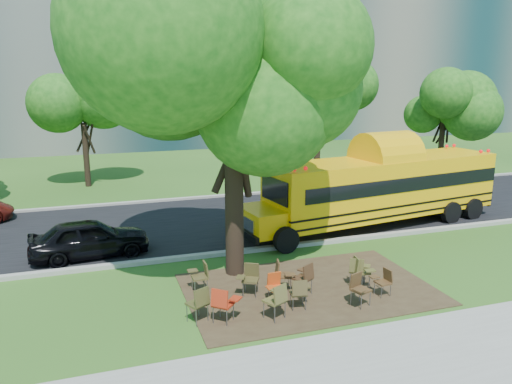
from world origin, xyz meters
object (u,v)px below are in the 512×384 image
object	(u,v)px
chair_0	(199,300)
chair_1	(223,302)
chair_11	(305,276)
chair_10	(282,273)
chair_5	(359,286)
school_bus	(382,187)
chair_6	(384,279)
main_tree	(233,84)
chair_7	(358,269)
chair_8	(201,274)
chair_9	(250,276)
chair_12	(360,269)
chair_3	(275,285)
chair_4	(300,291)
chair_2	(277,297)
black_car	(90,238)

from	to	relation	value
chair_0	chair_1	size ratio (longest dim) A/B	0.99
chair_11	chair_10	bearing A→B (deg)	108.07
chair_0	chair_10	size ratio (longest dim) A/B	1.05
chair_10	chair_5	bearing A→B (deg)	59.79
chair_0	chair_5	distance (m)	4.23
school_bus	chair_6	xyz separation A→B (m)	(-3.62, -5.98, -1.11)
main_tree	chair_7	world-z (taller)	main_tree
chair_5	chair_7	distance (m)	1.31
chair_8	chair_9	world-z (taller)	chair_8
chair_5	chair_6	size ratio (longest dim) A/B	1.15
school_bus	chair_5	size ratio (longest dim) A/B	12.72
chair_8	chair_12	bearing A→B (deg)	-105.45
chair_1	chair_3	size ratio (longest dim) A/B	1.14
chair_5	chair_9	bearing A→B (deg)	-51.85
chair_5	chair_10	xyz separation A→B (m)	(-1.59, 1.52, -0.00)
chair_4	chair_6	distance (m)	2.57
school_bus	chair_6	bearing A→B (deg)	-129.69
chair_9	main_tree	bearing A→B (deg)	-63.20
school_bus	chair_11	xyz separation A→B (m)	(-5.69, -5.26, -1.01)
chair_5	chair_12	size ratio (longest dim) A/B	0.99
chair_1	chair_7	world-z (taller)	chair_1
chair_2	chair_10	xyz separation A→B (m)	(0.74, 1.56, -0.04)
chair_8	chair_5	bearing A→B (deg)	-121.15
chair_4	chair_6	xyz separation A→B (m)	(2.57, 0.07, -0.05)
chair_8	chair_9	size ratio (longest dim) A/B	1.00
main_tree	chair_0	distance (m)	6.12
chair_5	black_car	size ratio (longest dim) A/B	0.23
chair_7	black_car	bearing A→B (deg)	-177.84
chair_1	chair_4	xyz separation A→B (m)	(2.09, 0.12, -0.05)
chair_6	chair_8	world-z (taller)	chair_8
chair_7	chair_10	distance (m)	2.25
chair_0	chair_8	size ratio (longest dim) A/B	1.05
chair_4	chair_12	size ratio (longest dim) A/B	0.95
chair_0	chair_3	size ratio (longest dim) A/B	1.13
chair_6	chair_7	distance (m)	0.87
chair_9	black_car	size ratio (longest dim) A/B	0.23
main_tree	chair_3	distance (m)	5.77
chair_5	chair_8	bearing A→B (deg)	-49.79
chair_10	chair_12	distance (m)	2.29
chair_5	chair_9	size ratio (longest dim) A/B	1.00
chair_11	chair_12	distance (m)	1.73
chair_6	chair_10	distance (m)	2.83
chair_4	chair_11	bearing A→B (deg)	67.82
chair_2	chair_5	world-z (taller)	chair_2
school_bus	chair_5	distance (m)	7.90
chair_3	black_car	world-z (taller)	black_car
chair_5	chair_11	size ratio (longest dim) A/B	0.96
chair_4	chair_9	world-z (taller)	chair_9
chair_4	black_car	distance (m)	7.81
chair_0	black_car	xyz separation A→B (m)	(-2.56, 5.69, 0.08)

